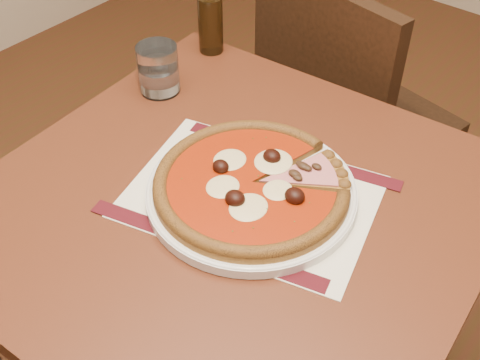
# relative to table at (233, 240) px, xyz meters

# --- Properties ---
(table) EXTENTS (0.86, 0.86, 0.75)m
(table) POSITION_rel_table_xyz_m (0.00, 0.00, 0.00)
(table) COLOR #602A16
(table) RESTS_ON ground
(chair_far) EXTENTS (0.49, 0.49, 0.89)m
(chair_far) POSITION_rel_table_xyz_m (-0.14, 0.62, -0.14)
(chair_far) COLOR black
(chair_far) RESTS_ON ground
(placemat) EXTENTS (0.46, 0.38, 0.00)m
(placemat) POSITION_rel_table_xyz_m (0.02, 0.02, 0.10)
(placemat) COLOR white
(placemat) RESTS_ON table
(plate) EXTENTS (0.35, 0.35, 0.02)m
(plate) POSITION_rel_table_xyz_m (0.02, 0.02, 0.11)
(plate) COLOR white
(plate) RESTS_ON placemat
(pizza) EXTENTS (0.32, 0.32, 0.04)m
(pizza) POSITION_rel_table_xyz_m (0.02, 0.02, 0.13)
(pizza) COLOR #986524
(pizza) RESTS_ON plate
(ham_slice) EXTENTS (0.13, 0.14, 0.02)m
(ham_slice) POSITION_rel_table_xyz_m (0.09, 0.11, 0.13)
(ham_slice) COLOR #986524
(ham_slice) RESTS_ON plate
(water_glass) EXTENTS (0.10, 0.10, 0.10)m
(water_glass) POSITION_rel_table_xyz_m (-0.32, 0.15, 0.15)
(water_glass) COLOR white
(water_glass) RESTS_ON table
(bottle) EXTENTS (0.05, 0.05, 0.18)m
(bottle) POSITION_rel_table_xyz_m (-0.34, 0.34, 0.17)
(bottle) COLOR #311F0C
(bottle) RESTS_ON table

